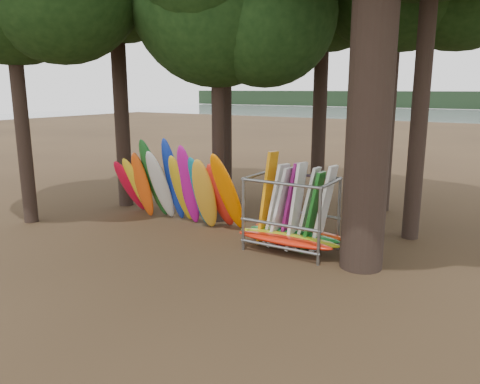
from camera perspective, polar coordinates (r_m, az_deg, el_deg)
The scene contains 5 objects.
ground at distance 14.29m, azimuth -3.56°, elevation -6.56°, with size 120.00×120.00×0.00m, color #47331E.
lake at distance 71.61m, azimuth 25.39°, elevation 7.60°, with size 160.00×160.00×0.00m, color gray.
oak_5 at distance 16.49m, azimuth -2.87°, elevation 22.32°, with size 6.49×6.49×10.32m.
kayak_row at distance 16.41m, azimuth -7.63°, elevation 0.55°, with size 5.26×1.86×3.16m.
storage_rack at distance 13.74m, azimuth 6.28°, elevation -2.99°, with size 3.22×1.55×2.87m.
Camera 1 is at (7.79, -11.03, 4.66)m, focal length 35.00 mm.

